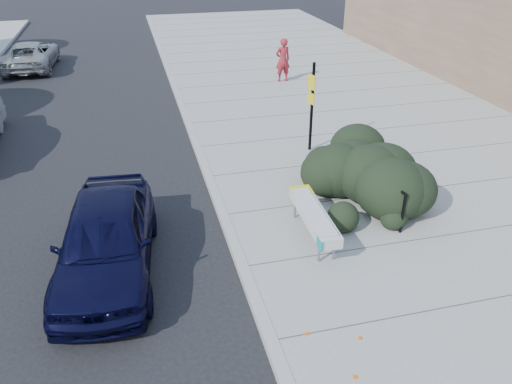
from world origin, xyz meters
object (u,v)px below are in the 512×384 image
Objects in this scene: sedan_navy at (106,239)px; sign_post at (312,102)px; suv_silver at (31,55)px; bike_rack at (393,203)px; pedestrian at (283,60)px; bench at (314,216)px.

sign_post is at bearing 42.83° from sedan_navy.
sedan_navy is at bearing -161.88° from sign_post.
suv_silver is at bearing 107.55° from sign_post.
bike_rack is at bearing 122.20° from suv_silver.
sedan_navy is 2.49× the size of pedestrian.
bike_rack is at bearing -104.79° from sign_post.
sedan_navy is (-5.96, 0.08, 0.01)m from bike_rack.
sign_post is at bearing 129.21° from suv_silver.
suv_silver is at bearing -33.13° from pedestrian.
bike_rack reaches higher than bench.
bench is 2.33× the size of bike_rack.
suv_silver is at bearing 107.57° from sedan_navy.
sign_post is (-0.33, 4.35, 0.87)m from bike_rack.
pedestrian reaches higher than bench.
pedestrian is at bearing 68.66° from bike_rack.
suv_silver is (-9.13, 12.29, -0.98)m from sign_post.
bench is 18.31m from suv_silver.
bench is at bearing 4.56° from sedan_navy.
suv_silver is (-3.50, 16.56, -0.13)m from sedan_navy.
sign_post is 7.14m from pedestrian.
sedan_navy is 13.23m from pedestrian.
bench is 11.68m from pedestrian.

